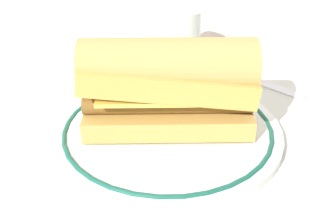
{
  "coord_description": "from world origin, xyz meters",
  "views": [
    {
      "loc": [
        -0.02,
        -0.44,
        0.29
      ],
      "look_at": [
        0.03,
        -0.01,
        0.04
      ],
      "focal_mm": 43.09,
      "sensor_mm": 36.0,
      "label": 1
    }
  ],
  "objects_px": {
    "plate": "(168,130)",
    "drinking_glass": "(181,43)",
    "sausage_sandwich": "(168,83)",
    "butter_knife": "(257,79)"
  },
  "relations": [
    {
      "from": "plate",
      "to": "sausage_sandwich",
      "type": "bearing_deg",
      "value": 45.0
    },
    {
      "from": "sausage_sandwich",
      "to": "butter_knife",
      "type": "height_order",
      "value": "sausage_sandwich"
    },
    {
      "from": "sausage_sandwich",
      "to": "drinking_glass",
      "type": "bearing_deg",
      "value": 82.98
    },
    {
      "from": "plate",
      "to": "butter_knife",
      "type": "xyz_separation_m",
      "value": [
        0.16,
        0.14,
        -0.0
      ]
    },
    {
      "from": "plate",
      "to": "sausage_sandwich",
      "type": "distance_m",
      "value": 0.07
    },
    {
      "from": "drinking_glass",
      "to": "butter_knife",
      "type": "relative_size",
      "value": 0.85
    },
    {
      "from": "sausage_sandwich",
      "to": "drinking_glass",
      "type": "relative_size",
      "value": 2.12
    },
    {
      "from": "sausage_sandwich",
      "to": "drinking_glass",
      "type": "xyz_separation_m",
      "value": [
        0.05,
        0.21,
        -0.03
      ]
    },
    {
      "from": "plate",
      "to": "butter_knife",
      "type": "bearing_deg",
      "value": 40.32
    },
    {
      "from": "plate",
      "to": "drinking_glass",
      "type": "relative_size",
      "value": 2.85
    }
  ]
}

